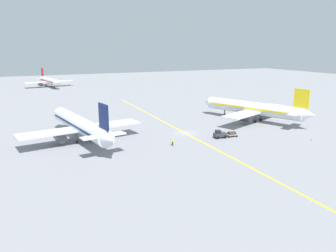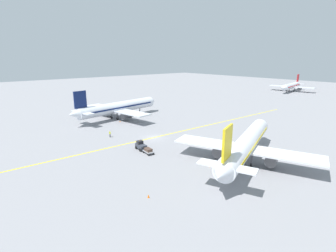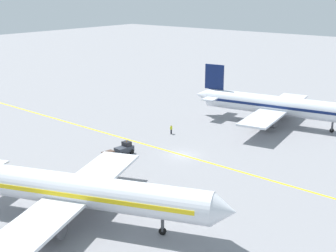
# 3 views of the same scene
# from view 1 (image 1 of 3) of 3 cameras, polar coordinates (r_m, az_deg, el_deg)

# --- Properties ---
(ground_plane) EXTENTS (400.00, 400.00, 0.00)m
(ground_plane) POSITION_cam_1_polar(r_m,az_deg,el_deg) (82.77, 3.00, -1.24)
(ground_plane) COLOR gray
(apron_yellow_centreline) EXTENTS (3.35, 119.97, 0.01)m
(apron_yellow_centreline) POSITION_cam_1_polar(r_m,az_deg,el_deg) (82.77, 3.00, -1.24)
(apron_yellow_centreline) COLOR yellow
(apron_yellow_centreline) RESTS_ON ground
(airplane_at_gate) EXTENTS (28.47, 35.46, 10.60)m
(airplane_at_gate) POSITION_cam_1_polar(r_m,az_deg,el_deg) (77.53, -14.98, 0.12)
(airplane_at_gate) COLOR silver
(airplane_at_gate) RESTS_ON ground
(airplane_adjacent_stand) EXTENTS (27.94, 34.09, 10.60)m
(airplane_adjacent_stand) POSITION_cam_1_polar(r_m,az_deg,el_deg) (98.76, 14.71, 2.96)
(airplane_adjacent_stand) COLOR silver
(airplane_adjacent_stand) RESTS_ON ground
(airplane_distant_taxiing) EXTENTS (25.63, 31.86, 9.54)m
(airplane_distant_taxiing) POSITION_cam_1_polar(r_m,az_deg,el_deg) (190.94, -20.01, 7.40)
(airplane_distant_taxiing) COLOR silver
(airplane_distant_taxiing) RESTS_ON ground
(baggage_tug_dark) EXTENTS (3.13, 1.99, 2.11)m
(baggage_tug_dark) POSITION_cam_1_polar(r_m,az_deg,el_deg) (78.99, 8.99, -1.44)
(baggage_tug_dark) COLOR #333842
(baggage_tug_dark) RESTS_ON ground
(baggage_cart_trailing) EXTENTS (2.72, 1.64, 1.24)m
(baggage_cart_trailing) POSITION_cam_1_polar(r_m,az_deg,el_deg) (80.61, 11.05, -1.32)
(baggage_cart_trailing) COLOR gray
(baggage_cart_trailing) RESTS_ON ground
(ground_crew_worker) EXTENTS (0.58, 0.23, 1.68)m
(ground_crew_worker) POSITION_cam_1_polar(r_m,az_deg,el_deg) (72.00, 0.80, -2.74)
(ground_crew_worker) COLOR #23232D
(ground_crew_worker) RESTS_ON ground
(traffic_cone_near_nose) EXTENTS (0.32, 0.32, 0.55)m
(traffic_cone_near_nose) POSITION_cam_1_polar(r_m,az_deg,el_deg) (92.42, 15.86, -0.00)
(traffic_cone_near_nose) COLOR orange
(traffic_cone_near_nose) RESTS_ON ground
(traffic_cone_mid_apron) EXTENTS (0.32, 0.32, 0.55)m
(traffic_cone_mid_apron) POSITION_cam_1_polar(r_m,az_deg,el_deg) (77.40, -11.12, -2.32)
(traffic_cone_mid_apron) COLOR orange
(traffic_cone_mid_apron) RESTS_ON ground
(traffic_cone_by_wingtip) EXTENTS (0.32, 0.32, 0.55)m
(traffic_cone_by_wingtip) POSITION_cam_1_polar(r_m,az_deg,el_deg) (82.94, 23.69, -2.17)
(traffic_cone_by_wingtip) COLOR orange
(traffic_cone_by_wingtip) RESTS_ON ground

